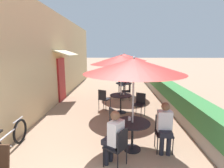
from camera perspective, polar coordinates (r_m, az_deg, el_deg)
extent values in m
cube|color=#D6B784|center=(9.63, -16.14, 8.30)|extent=(0.24, 13.80, 4.20)
cube|color=maroon|center=(9.03, -16.15, 1.45)|extent=(0.08, 0.96, 2.10)
cube|color=beige|center=(8.83, -14.66, 9.81)|extent=(0.78, 1.80, 0.30)
cube|color=gray|center=(9.63, 15.95, -2.98)|extent=(0.44, 12.80, 0.45)
cube|color=#387A3D|center=(9.53, 16.11, -0.03)|extent=(0.60, 12.16, 0.56)
cylinder|color=black|center=(4.74, 6.52, -20.27)|extent=(0.44, 0.44, 0.02)
cylinder|color=black|center=(4.57, 6.62, -16.49)|extent=(0.06, 0.06, 0.71)
cylinder|color=black|center=(4.42, 6.72, -12.44)|extent=(0.87, 0.87, 0.02)
cylinder|color=#B7B7BC|center=(4.28, 6.84, -7.46)|extent=(0.04, 0.04, 2.24)
cone|color=red|center=(4.08, 7.15, 5.94)|extent=(2.35, 2.35, 0.35)
sphere|color=#B7B7BC|center=(4.06, 7.21, 8.53)|extent=(0.07, 0.07, 0.07)
cube|color=black|center=(3.94, 1.04, -19.75)|extent=(0.55, 0.55, 0.04)
cube|color=black|center=(3.75, 3.53, -17.77)|extent=(0.23, 0.34, 0.42)
cylinder|color=black|center=(4.27, 0.30, -20.64)|extent=(0.02, 0.02, 0.45)
cylinder|color=black|center=(4.02, -2.83, -22.82)|extent=(0.02, 0.02, 0.45)
cylinder|color=black|center=(4.11, 4.78, -22.06)|extent=(0.02, 0.02, 0.45)
cylinder|color=black|center=(3.85, 1.86, -24.52)|extent=(0.02, 0.02, 0.45)
cylinder|color=#23232D|center=(4.20, -0.53, -21.11)|extent=(0.11, 0.11, 0.47)
cylinder|color=#23232D|center=(4.09, -1.91, -22.08)|extent=(0.11, 0.11, 0.47)
cube|color=#23232D|center=(3.94, -0.11, -18.37)|extent=(0.47, 0.45, 0.12)
cube|color=white|center=(3.77, 1.32, -15.52)|extent=(0.37, 0.40, 0.50)
sphere|color=brown|center=(3.63, 1.08, -10.20)|extent=(0.20, 0.20, 0.20)
cube|color=black|center=(4.63, 16.61, -15.33)|extent=(0.42, 0.42, 0.04)
cube|color=black|center=(4.70, 16.28, -12.05)|extent=(0.38, 0.05, 0.42)
cylinder|color=black|center=(4.54, 14.60, -18.96)|extent=(0.02, 0.02, 0.45)
cylinder|color=black|center=(4.62, 19.24, -18.71)|extent=(0.02, 0.02, 0.45)
cylinder|color=black|center=(4.85, 13.83, -16.87)|extent=(0.02, 0.02, 0.45)
cylinder|color=black|center=(4.92, 18.15, -16.68)|extent=(0.02, 0.02, 0.45)
cylinder|color=#23232D|center=(4.55, 15.91, -18.79)|extent=(0.11, 0.11, 0.47)
cylinder|color=#23232D|center=(4.59, 17.98, -18.68)|extent=(0.11, 0.11, 0.47)
cube|color=#23232D|center=(4.51, 16.91, -14.91)|extent=(0.32, 0.37, 0.12)
cube|color=white|center=(4.51, 16.79, -11.45)|extent=(0.35, 0.24, 0.50)
sphere|color=brown|center=(4.37, 17.11, -7.04)|extent=(0.20, 0.20, 0.20)
cube|color=black|center=(5.14, 1.96, -12.14)|extent=(0.54, 0.54, 0.04)
cube|color=black|center=(4.98, 0.05, -10.28)|extent=(0.20, 0.35, 0.42)
cylinder|color=black|center=(5.17, 4.72, -14.78)|extent=(0.02, 0.02, 0.45)
cylinder|color=black|center=(5.45, 2.77, -13.33)|extent=(0.02, 0.02, 0.45)
cylinder|color=black|center=(5.01, 1.03, -15.59)|extent=(0.02, 0.02, 0.45)
cylinder|color=black|center=(5.30, -0.76, -14.03)|extent=(0.02, 0.02, 0.45)
cylinder|color=white|center=(4.50, 5.72, -11.18)|extent=(0.07, 0.07, 0.09)
cylinder|color=black|center=(7.15, 2.83, -9.16)|extent=(0.44, 0.44, 0.02)
cylinder|color=black|center=(7.04, 2.86, -6.47)|extent=(0.06, 0.06, 0.71)
cylinder|color=black|center=(6.94, 2.88, -3.71)|extent=(0.87, 0.87, 0.02)
cylinder|color=#B7B7BC|center=(6.85, 2.92, -0.43)|extent=(0.04, 0.04, 2.24)
cone|color=red|center=(6.73, 3.00, 7.91)|extent=(2.35, 2.35, 0.35)
sphere|color=#B7B7BC|center=(6.72, 3.01, 9.47)|extent=(0.07, 0.07, 0.07)
cube|color=black|center=(6.69, 8.71, -6.74)|extent=(0.55, 0.55, 0.04)
cube|color=black|center=(6.79, 9.37, -4.64)|extent=(0.34, 0.22, 0.42)
cylinder|color=black|center=(6.67, 6.60, -8.76)|extent=(0.02, 0.02, 0.45)
cylinder|color=black|center=(6.54, 9.49, -9.26)|extent=(0.02, 0.02, 0.45)
cylinder|color=black|center=(6.98, 7.87, -7.90)|extent=(0.02, 0.02, 0.45)
cylinder|color=black|center=(6.85, 10.65, -8.35)|extent=(0.02, 0.02, 0.45)
cube|color=black|center=(7.40, -2.40, -4.90)|extent=(0.55, 0.55, 0.04)
cube|color=black|center=(7.20, -3.24, -3.62)|extent=(0.34, 0.22, 0.42)
cylinder|color=black|center=(7.51, -0.47, -6.43)|extent=(0.02, 0.02, 0.45)
cylinder|color=black|center=(7.70, -2.74, -6.01)|extent=(0.02, 0.02, 0.45)
cylinder|color=black|center=(7.23, -2.00, -7.15)|extent=(0.02, 0.02, 0.45)
cylinder|color=black|center=(7.42, -4.33, -6.68)|extent=(0.02, 0.02, 0.45)
cylinder|color=white|center=(6.94, 3.78, -3.23)|extent=(0.07, 0.07, 0.09)
cylinder|color=black|center=(9.64, 3.86, -3.88)|extent=(0.44, 0.44, 0.02)
cylinder|color=black|center=(9.55, 3.88, -1.84)|extent=(0.06, 0.06, 0.71)
cylinder|color=black|center=(9.48, 3.91, 0.23)|extent=(0.87, 0.87, 0.02)
cylinder|color=#B7B7BC|center=(9.42, 3.94, 2.65)|extent=(0.04, 0.04, 2.24)
cone|color=red|center=(9.33, 4.02, 8.71)|extent=(2.35, 2.35, 0.35)
sphere|color=#B7B7BC|center=(9.32, 4.04, 9.84)|extent=(0.07, 0.07, 0.07)
cube|color=black|center=(10.29, 3.31, -0.43)|extent=(0.44, 0.44, 0.04)
cube|color=black|center=(10.23, 2.29, 0.71)|extent=(0.07, 0.38, 0.42)
cylinder|color=black|center=(10.18, 4.43, -1.85)|extent=(0.02, 0.02, 0.45)
cylinder|color=black|center=(10.53, 4.14, -1.42)|extent=(0.02, 0.02, 0.45)
cylinder|color=black|center=(10.14, 2.41, -1.89)|extent=(0.02, 0.02, 0.45)
cylinder|color=black|center=(10.49, 2.19, -1.45)|extent=(0.02, 0.02, 0.45)
cube|color=black|center=(8.79, 4.57, -2.39)|extent=(0.44, 0.44, 0.04)
cube|color=black|center=(8.77, 5.79, -1.03)|extent=(0.07, 0.38, 0.42)
cylinder|color=black|center=(8.99, 3.25, -3.55)|extent=(0.02, 0.02, 0.45)
cylinder|color=black|center=(8.65, 3.54, -4.14)|extent=(0.02, 0.02, 0.45)
cylinder|color=black|center=(9.04, 5.51, -3.50)|extent=(0.02, 0.02, 0.45)
cylinder|color=black|center=(8.70, 5.90, -4.08)|extent=(0.02, 0.02, 0.45)
cylinder|color=#B73D3D|center=(9.46, 4.37, 0.56)|extent=(0.07, 0.07, 0.09)
torus|color=black|center=(5.44, -27.80, -13.48)|extent=(0.08, 0.66, 0.66)
cylinder|color=silver|center=(4.93, -31.06, -14.04)|extent=(0.07, 0.87, 0.04)
cylinder|color=silver|center=(4.85, -32.08, -16.70)|extent=(0.06, 0.64, 0.42)
cylinder|color=silver|center=(5.28, -28.36, -10.25)|extent=(0.04, 0.46, 0.03)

